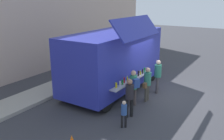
# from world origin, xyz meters

# --- Properties ---
(ground_plane) EXTENTS (60.00, 60.00, 0.00)m
(ground_plane) POSITION_xyz_m (0.00, 0.00, 0.00)
(ground_plane) COLOR #38383D
(curb_strip) EXTENTS (28.00, 1.60, 0.15)m
(curb_strip) POSITION_xyz_m (-4.75, 4.68, 0.07)
(curb_strip) COLOR #9E998E
(curb_strip) RESTS_ON ground
(food_truck_main) EXTENTS (6.18, 3.19, 3.78)m
(food_truck_main) POSITION_xyz_m (-0.74, 2.06, 1.62)
(food_truck_main) COLOR #2930A1
(food_truck_main) RESTS_ON ground
(trash_bin) EXTENTS (0.60, 0.60, 1.03)m
(trash_bin) POSITION_xyz_m (3.51, 4.38, 0.52)
(trash_bin) COLOR #2F5D37
(trash_bin) RESTS_ON ground
(customer_front_ordering) EXTENTS (0.52, 0.33, 1.60)m
(customer_front_ordering) POSITION_xyz_m (-1.25, -0.01, 0.95)
(customer_front_ordering) COLOR #4D483F
(customer_front_ordering) RESTS_ON ground
(customer_mid_with_backpack) EXTENTS (0.46, 0.52, 1.62)m
(customer_mid_with_backpack) POSITION_xyz_m (-2.05, 0.27, 0.99)
(customer_mid_with_backpack) COLOR #4F4341
(customer_mid_with_backpack) RESTS_ON ground
(customer_rear_waiting) EXTENTS (0.32, 0.32, 1.59)m
(customer_rear_waiting) POSITION_xyz_m (-3.06, -0.06, 0.95)
(customer_rear_waiting) COLOR black
(customer_rear_waiting) RESTS_ON ground
(customer_extra_browsing) EXTENTS (0.34, 0.34, 1.67)m
(customer_extra_browsing) POSITION_xyz_m (0.01, -0.01, 1.00)
(customer_extra_browsing) COLOR #494445
(customer_extra_browsing) RESTS_ON ground
(child_near_queue) EXTENTS (0.22, 0.22, 1.06)m
(child_near_queue) POSITION_xyz_m (-3.90, -0.29, 0.63)
(child_near_queue) COLOR black
(child_near_queue) RESTS_ON ground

